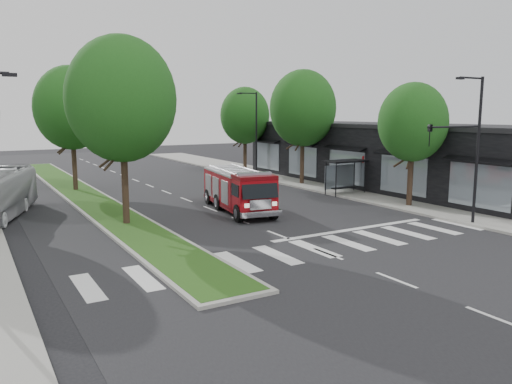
{
  "coord_description": "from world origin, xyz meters",
  "views": [
    {
      "loc": [
        -13.41,
        -20.6,
        6.11
      ],
      "look_at": [
        0.32,
        2.77,
        1.8
      ],
      "focal_mm": 35.0,
      "sensor_mm": 36.0,
      "label": 1
    }
  ],
  "objects": [
    {
      "name": "ground",
      "position": [
        0.0,
        0.0,
        0.0
      ],
      "size": [
        140.0,
        140.0,
        0.0
      ],
      "primitive_type": "plane",
      "color": "black",
      "rests_on": "ground"
    },
    {
      "name": "sidewalk_right",
      "position": [
        12.5,
        10.0,
        0.07
      ],
      "size": [
        5.0,
        80.0,
        0.15
      ],
      "primitive_type": "cube",
      "color": "gray",
      "rests_on": "ground"
    },
    {
      "name": "median",
      "position": [
        -6.0,
        18.0,
        0.08
      ],
      "size": [
        3.0,
        50.0,
        0.15
      ],
      "color": "gray",
      "rests_on": "ground"
    },
    {
      "name": "storefront_row",
      "position": [
        17.0,
        10.0,
        2.5
      ],
      "size": [
        8.0,
        30.0,
        5.0
      ],
      "primitive_type": "cube",
      "color": "black",
      "rests_on": "ground"
    },
    {
      "name": "bus_shelter",
      "position": [
        11.2,
        8.15,
        2.04
      ],
      "size": [
        3.2,
        1.6,
        2.61
      ],
      "color": "black",
      "rests_on": "ground"
    },
    {
      "name": "tree_right_near",
      "position": [
        11.5,
        2.0,
        5.51
      ],
      "size": [
        4.4,
        4.4,
        8.05
      ],
      "color": "black",
      "rests_on": "ground"
    },
    {
      "name": "tree_right_mid",
      "position": [
        11.5,
        14.0,
        6.49
      ],
      "size": [
        5.6,
        5.6,
        9.72
      ],
      "color": "black",
      "rests_on": "ground"
    },
    {
      "name": "tree_right_far",
      "position": [
        11.5,
        24.0,
        5.84
      ],
      "size": [
        5.0,
        5.0,
        8.73
      ],
      "color": "black",
      "rests_on": "ground"
    },
    {
      "name": "tree_median_near",
      "position": [
        -6.0,
        6.0,
        6.81
      ],
      "size": [
        5.8,
        5.8,
        10.16
      ],
      "color": "black",
      "rests_on": "ground"
    },
    {
      "name": "tree_median_far",
      "position": [
        -6.0,
        20.0,
        6.49
      ],
      "size": [
        5.6,
        5.6,
        9.72
      ],
      "color": "black",
      "rests_on": "ground"
    },
    {
      "name": "streetlight_right_near",
      "position": [
        9.61,
        -3.5,
        4.67
      ],
      "size": [
        4.08,
        0.22,
        8.0
      ],
      "color": "black",
      "rests_on": "ground"
    },
    {
      "name": "streetlight_right_far",
      "position": [
        10.35,
        20.0,
        4.48
      ],
      "size": [
        2.11,
        0.2,
        8.0
      ],
      "color": "black",
      "rests_on": "ground"
    },
    {
      "name": "fire_engine",
      "position": [
        1.24,
        6.53,
        1.32
      ],
      "size": [
        3.58,
        8.23,
        2.76
      ],
      "rotation": [
        0.0,
        0.0,
        -0.16
      ],
      "color": "#530408",
      "rests_on": "ground"
    }
  ]
}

